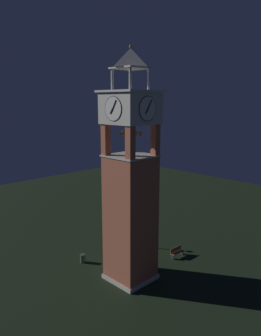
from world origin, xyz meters
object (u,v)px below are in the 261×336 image
Objects in this scene: clock_tower at (131,189)px; lamp_post at (121,222)px; park_bench at (177,252)px; trash_bin at (83,258)px.

lamp_post is at bearing -36.37° from clock_tower.
clock_tower is 8.70m from lamp_post.
park_bench is 9.22m from trash_bin.
trash_bin is at bearing 13.50° from clock_tower.
lamp_post is (5.83, 2.04, 2.15)m from park_bench.
park_bench is 2.01× the size of trash_bin.
clock_tower reaches higher than park_bench.
clock_tower is 9.68m from park_bench.
park_bench is at bearing -127.03° from trash_bin.
lamp_post is (5.51, -4.06, -5.36)m from clock_tower.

